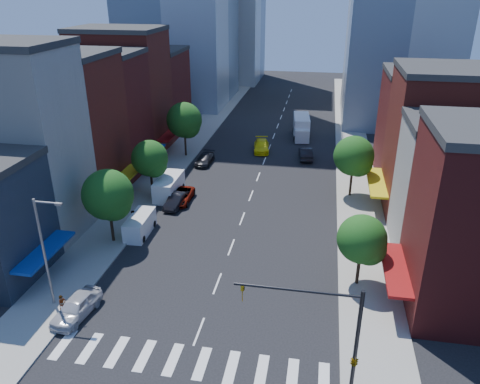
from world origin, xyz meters
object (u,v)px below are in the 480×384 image
object	(u,v)px
traffic_car_far	(300,120)
pedestrian_near	(63,305)
parked_car_third	(181,196)
cargo_van_near	(139,225)
pedestrian_far	(133,220)
parked_car_second	(176,200)
cargo_van_far	(169,187)
taxi	(261,146)
parked_car_front	(76,307)
box_truck	(301,127)
traffic_car_oncoming	(306,153)
parked_car_rear	(205,159)

from	to	relation	value
traffic_car_far	pedestrian_near	size ratio (longest dim) A/B	2.44
parked_car_third	cargo_van_near	bearing A→B (deg)	-103.87
pedestrian_far	parked_car_third	bearing A→B (deg)	-173.30
cargo_van_near	pedestrian_far	size ratio (longest dim) A/B	2.42
parked_car_second	parked_car_third	bearing A→B (deg)	88.08
parked_car_third	cargo_van_far	size ratio (longest dim) A/B	0.88
cargo_van_far	traffic_car_far	distance (m)	36.74
traffic_car_far	taxi	bearing A→B (deg)	72.95
cargo_van_far	traffic_car_far	size ratio (longest dim) A/B	1.43
cargo_van_near	pedestrian_near	bearing A→B (deg)	-95.78
parked_car_front	cargo_van_near	world-z (taller)	cargo_van_near
box_truck	pedestrian_near	bearing A→B (deg)	-112.75
traffic_car_far	box_truck	bearing A→B (deg)	94.03
parked_car_second	pedestrian_far	distance (m)	6.57
parked_car_front	pedestrian_far	bearing A→B (deg)	101.10
parked_car_front	traffic_car_oncoming	xyz separation A→B (m)	(15.17, 37.97, -0.00)
cargo_van_near	traffic_car_oncoming	size ratio (longest dim) A/B	0.96
parked_car_third	cargo_van_far	world-z (taller)	cargo_van_far
cargo_van_far	box_truck	xyz separation A→B (m)	(13.90, 26.51, 0.36)
parked_car_front	pedestrian_near	world-z (taller)	pedestrian_near
parked_car_second	taxi	world-z (taller)	taxi
parked_car_second	pedestrian_near	bearing A→B (deg)	-92.70
traffic_car_oncoming	pedestrian_near	world-z (taller)	pedestrian_near
parked_car_rear	parked_car_second	bearing A→B (deg)	-86.71
traffic_car_oncoming	box_truck	distance (m)	10.68
taxi	pedestrian_near	xyz separation A→B (m)	(-9.56, -40.26, 0.17)
parked_car_front	parked_car_rear	bearing A→B (deg)	94.32
traffic_car_oncoming	parked_car_third	bearing A→B (deg)	44.70
parked_car_third	taxi	bearing A→B (deg)	69.89
box_truck	taxi	bearing A→B (deg)	-128.43
parked_car_second	traffic_car_oncoming	distance (m)	22.77
taxi	pedestrian_far	world-z (taller)	pedestrian_far
cargo_van_far	traffic_car_oncoming	distance (m)	21.99
traffic_car_oncoming	pedestrian_near	size ratio (longest dim) A/B	3.07
parked_car_rear	cargo_van_near	world-z (taller)	cargo_van_near
traffic_car_far	parked_car_third	bearing A→B (deg)	71.56
cargo_van_far	box_truck	size ratio (longest dim) A/B	0.68
parked_car_front	taxi	bearing A→B (deg)	84.95
cargo_van_near	box_truck	distance (m)	38.37
parked_car_third	parked_car_rear	world-z (taller)	parked_car_third
cargo_van_far	pedestrian_far	bearing A→B (deg)	-96.67
parked_car_third	taxi	distance (m)	20.38
cargo_van_far	box_truck	distance (m)	29.93
parked_car_rear	pedestrian_far	world-z (taller)	pedestrian_far
taxi	parked_car_third	bearing A→B (deg)	-116.81
traffic_car_far	box_truck	size ratio (longest dim) A/B	0.47
parked_car_front	pedestrian_near	size ratio (longest dim) A/B	2.99
parked_car_third	traffic_car_far	bearing A→B (deg)	71.04
parked_car_second	traffic_car_far	bearing A→B (deg)	77.68
traffic_car_far	pedestrian_far	xyz separation A→B (m)	(-14.28, -42.66, 0.46)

